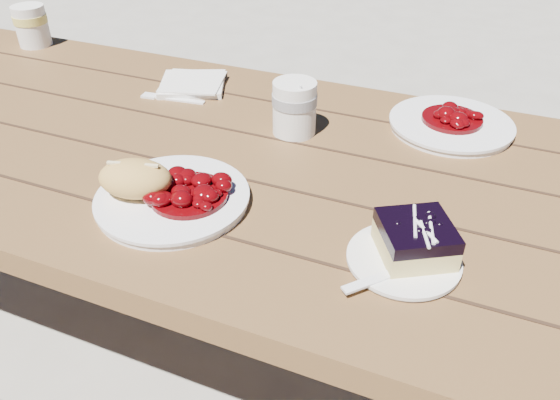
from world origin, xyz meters
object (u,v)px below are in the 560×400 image
at_px(main_plate, 173,199).
at_px(second_cup, 32,26).
at_px(dessert_plate, 403,260).
at_px(bread_roll, 135,179).
at_px(coffee_cup, 294,108).
at_px(second_plate, 451,125).
at_px(blueberry_cake, 415,239).
at_px(picnic_table, 162,198).

bearing_deg(main_plate, second_cup, 146.11).
xyz_separation_m(dessert_plate, second_cup, (-1.17, 0.52, 0.05)).
distance_m(main_plate, bread_roll, 0.07).
xyz_separation_m(coffee_cup, second_plate, (0.30, 0.14, -0.05)).
bearing_deg(coffee_cup, blueberry_cake, -44.45).
distance_m(picnic_table, blueberry_cake, 0.63).
height_order(dessert_plate, second_plate, second_plate).
distance_m(picnic_table, second_plate, 0.65).
height_order(coffee_cup, second_cup, same).
xyz_separation_m(picnic_table, bread_roll, (0.12, -0.21, 0.21)).
bearing_deg(blueberry_cake, dessert_plate, -154.34).
bearing_deg(picnic_table, dessert_plate, -18.87).
bearing_deg(main_plate, coffee_cup, 72.62).
distance_m(bread_roll, blueberry_cake, 0.46).
distance_m(blueberry_cake, second_plate, 0.44).
bearing_deg(bread_roll, second_plate, 46.57).
bearing_deg(second_cup, coffee_cup, -13.24).
distance_m(second_plate, second_cup, 1.17).
relative_size(second_plate, second_cup, 2.27).
bearing_deg(second_plate, coffee_cup, -154.45).
bearing_deg(picnic_table, coffee_cup, 24.50).
bearing_deg(coffee_cup, dessert_plate, -46.79).
height_order(main_plate, dessert_plate, main_plate).
height_order(dessert_plate, blueberry_cake, blueberry_cake).
height_order(dessert_plate, second_cup, second_cup).
xyz_separation_m(main_plate, blueberry_cake, (0.40, 0.01, 0.03)).
bearing_deg(coffee_cup, bread_roll, -114.64).
xyz_separation_m(picnic_table, second_cup, (-0.60, 0.33, 0.22)).
distance_m(dessert_plate, blueberry_cake, 0.04).
distance_m(bread_roll, dessert_plate, 0.45).
bearing_deg(second_cup, bread_roll, -36.90).
bearing_deg(second_plate, blueberry_cake, -88.98).
distance_m(blueberry_cake, coffee_cup, 0.43).
relative_size(bread_roll, coffee_cup, 1.12).
xyz_separation_m(main_plate, second_cup, (-0.77, 0.52, 0.05)).
height_order(picnic_table, bread_roll, bread_roll).
xyz_separation_m(main_plate, dessert_plate, (0.39, -0.00, -0.00)).
bearing_deg(blueberry_cake, second_cup, 126.13).
bearing_deg(picnic_table, bread_roll, -61.54).
height_order(main_plate, blueberry_cake, blueberry_cake).
bearing_deg(second_plate, dessert_plate, -90.27).
height_order(bread_roll, second_cup, second_cup).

